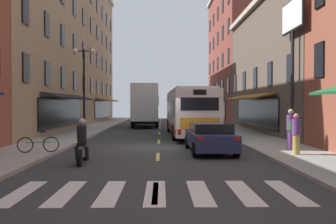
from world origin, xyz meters
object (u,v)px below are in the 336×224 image
(transit_bus, at_px, (189,112))
(bicycle_near, at_px, (38,144))
(sedan_mid, at_px, (149,117))
(street_lamp_twin, at_px, (84,88))
(pedestrian_mid, at_px, (291,129))
(billboard_sign, at_px, (293,32))
(motorcycle_rider, at_px, (82,144))
(pedestrian_near, at_px, (296,133))
(sedan_near, at_px, (210,137))
(box_truck, at_px, (145,105))

(transit_bus, height_order, bicycle_near, transit_bus)
(sedan_mid, relative_size, street_lamp_twin, 0.83)
(pedestrian_mid, distance_m, street_lamp_twin, 13.49)
(billboard_sign, bearing_deg, bicycle_near, -162.49)
(transit_bus, height_order, motorcycle_rider, transit_bus)
(bicycle_near, distance_m, street_lamp_twin, 8.94)
(bicycle_near, xyz_separation_m, pedestrian_near, (10.69, -0.80, 0.52))
(transit_bus, xyz_separation_m, sedan_near, (0.30, -9.29, -0.98))
(motorcycle_rider, height_order, street_lamp_twin, street_lamp_twin)
(transit_bus, height_order, sedan_mid, transit_bus)
(bicycle_near, bearing_deg, pedestrian_near, -4.27)
(motorcycle_rider, height_order, bicycle_near, motorcycle_rider)
(box_truck, bearing_deg, sedan_mid, 89.65)
(motorcycle_rider, relative_size, pedestrian_near, 1.24)
(billboard_sign, height_order, sedan_near, billboard_sign)
(sedan_mid, distance_m, street_lamp_twin, 20.33)
(box_truck, bearing_deg, bicycle_near, -100.36)
(motorcycle_rider, bearing_deg, sedan_near, 31.90)
(bicycle_near, distance_m, pedestrian_mid, 10.98)
(sedan_near, relative_size, pedestrian_near, 2.89)
(motorcycle_rider, distance_m, street_lamp_twin, 11.19)
(sedan_mid, height_order, pedestrian_mid, pedestrian_mid)
(sedan_near, bearing_deg, pedestrian_mid, -6.36)
(bicycle_near, bearing_deg, transit_bus, 55.32)
(billboard_sign, distance_m, box_truck, 18.75)
(pedestrian_mid, bearing_deg, motorcycle_rider, 85.85)
(billboard_sign, relative_size, pedestrian_near, 4.52)
(sedan_near, bearing_deg, billboard_sign, 31.10)
(sedan_mid, bearing_deg, billboard_sign, -71.13)
(sedan_mid, height_order, pedestrian_near, pedestrian_near)
(billboard_sign, xyz_separation_m, sedan_mid, (-8.39, 24.55, -5.25))
(sedan_near, height_order, motorcycle_rider, motorcycle_rider)
(transit_bus, xyz_separation_m, bicycle_near, (-7.11, -10.28, -1.17))
(pedestrian_mid, bearing_deg, sedan_mid, -7.41)
(pedestrian_mid, height_order, street_lamp_twin, street_lamp_twin)
(sedan_near, bearing_deg, box_truck, 101.05)
(box_truck, bearing_deg, billboard_sign, -62.58)
(transit_bus, relative_size, street_lamp_twin, 2.18)
(transit_bus, distance_m, pedestrian_near, 11.66)
(pedestrian_near, bearing_deg, transit_bus, -111.69)
(box_truck, xyz_separation_m, pedestrian_mid, (7.28, -19.51, -0.97))
(billboard_sign, xyz_separation_m, pedestrian_near, (-1.43, -4.62, -4.96))
(pedestrian_mid, bearing_deg, street_lamp_twin, 31.54)
(sedan_mid, bearing_deg, pedestrian_mid, -75.42)
(bicycle_near, xyz_separation_m, pedestrian_mid, (10.95, 0.59, 0.59))
(street_lamp_twin, bearing_deg, pedestrian_near, -41.68)
(box_truck, distance_m, sedan_near, 19.53)
(bicycle_near, bearing_deg, street_lamp_twin, 88.40)
(motorcycle_rider, distance_m, pedestrian_near, 8.51)
(box_truck, xyz_separation_m, pedestrian_near, (7.01, -20.90, -1.04))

